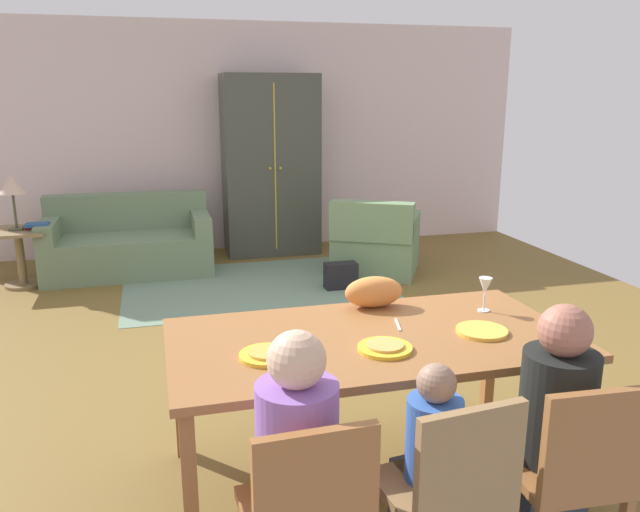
# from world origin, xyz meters

# --- Properties ---
(ground_plane) EXTENTS (7.10, 6.11, 0.02)m
(ground_plane) POSITION_xyz_m (0.00, 0.45, -0.01)
(ground_plane) COLOR brown
(back_wall) EXTENTS (7.10, 0.10, 2.70)m
(back_wall) POSITION_xyz_m (0.00, 3.56, 1.35)
(back_wall) COLOR beige
(back_wall) RESTS_ON ground_plane
(dining_table) EXTENTS (1.94, 1.00, 0.76)m
(dining_table) POSITION_xyz_m (-0.10, -1.53, 0.70)
(dining_table) COLOR #935D31
(dining_table) RESTS_ON ground_plane
(plate_near_man) EXTENTS (0.25, 0.25, 0.02)m
(plate_near_man) POSITION_xyz_m (-0.63, -1.65, 0.77)
(plate_near_man) COLOR yellow
(plate_near_man) RESTS_ON dining_table
(pizza_near_man) EXTENTS (0.17, 0.17, 0.01)m
(pizza_near_man) POSITION_xyz_m (-0.63, -1.65, 0.78)
(pizza_near_man) COLOR gold
(pizza_near_man) RESTS_ON plate_near_man
(plate_near_child) EXTENTS (0.25, 0.25, 0.02)m
(plate_near_child) POSITION_xyz_m (-0.10, -1.71, 0.77)
(plate_near_child) COLOR yellow
(plate_near_child) RESTS_ON dining_table
(pizza_near_child) EXTENTS (0.17, 0.17, 0.01)m
(pizza_near_child) POSITION_xyz_m (-0.10, -1.71, 0.78)
(pizza_near_child) COLOR #E4A24E
(pizza_near_child) RESTS_ON plate_near_child
(plate_near_woman) EXTENTS (0.25, 0.25, 0.02)m
(plate_near_woman) POSITION_xyz_m (0.43, -1.63, 0.77)
(plate_near_woman) COLOR yellow
(plate_near_woman) RESTS_ON dining_table
(wine_glass) EXTENTS (0.07, 0.07, 0.19)m
(wine_glass) POSITION_xyz_m (0.60, -1.35, 0.89)
(wine_glass) COLOR silver
(wine_glass) RESTS_ON dining_table
(fork) EXTENTS (0.05, 0.15, 0.01)m
(fork) POSITION_xyz_m (-0.39, -1.58, 0.76)
(fork) COLOR silver
(fork) RESTS_ON dining_table
(knife) EXTENTS (0.05, 0.17, 0.01)m
(knife) POSITION_xyz_m (0.07, -1.43, 0.76)
(knife) COLOR silver
(knife) RESTS_ON dining_table
(person_man) EXTENTS (0.30, 0.40, 1.11)m
(person_man) POSITION_xyz_m (-0.63, -2.21, 0.51)
(person_man) COLOR #3F3E4C
(person_man) RESTS_ON ground_plane
(dining_chair_child) EXTENTS (0.46, 0.46, 0.87)m
(dining_chair_child) POSITION_xyz_m (-0.09, -2.38, 0.49)
(dining_chair_child) COLOR olive
(dining_chair_child) RESTS_ON ground_plane
(person_child) EXTENTS (0.22, 0.30, 0.92)m
(person_child) POSITION_xyz_m (-0.10, -2.21, 0.43)
(person_child) COLOR #3E4146
(person_child) RESTS_ON ground_plane
(dining_chair_woman) EXTENTS (0.44, 0.44, 0.87)m
(dining_chair_woman) POSITION_xyz_m (0.43, -2.38, 0.49)
(dining_chair_woman) COLOR brown
(dining_chair_woman) RESTS_ON ground_plane
(person_woman) EXTENTS (0.30, 0.41, 1.11)m
(person_woman) POSITION_xyz_m (0.43, -2.21, 0.51)
(person_woman) COLOR #2E394A
(person_woman) RESTS_ON ground_plane
(cat) EXTENTS (0.33, 0.18, 0.17)m
(cat) POSITION_xyz_m (0.05, -1.13, 0.84)
(cat) COLOR orange
(cat) RESTS_ON dining_table
(area_rug) EXTENTS (2.60, 1.80, 0.01)m
(area_rug) POSITION_xyz_m (-0.13, 1.83, 0.00)
(area_rug) COLOR slate
(area_rug) RESTS_ON ground_plane
(couch) EXTENTS (1.72, 0.86, 0.82)m
(couch) POSITION_xyz_m (-1.37, 2.69, 0.30)
(couch) COLOR #667C5C
(couch) RESTS_ON ground_plane
(armchair) EXTENTS (1.16, 1.16, 0.82)m
(armchair) POSITION_xyz_m (1.19, 1.99, 0.32)
(armchair) COLOR #6B8960
(armchair) RESTS_ON ground_plane
(armoire) EXTENTS (1.10, 0.59, 2.10)m
(armoire) POSITION_xyz_m (0.28, 3.17, 1.05)
(armoire) COLOR #404238
(armoire) RESTS_ON ground_plane
(side_table) EXTENTS (0.56, 0.56, 0.58)m
(side_table) POSITION_xyz_m (-2.40, 2.43, 0.38)
(side_table) COLOR olive
(side_table) RESTS_ON ground_plane
(table_lamp) EXTENTS (0.26, 0.26, 0.54)m
(table_lamp) POSITION_xyz_m (-2.40, 2.43, 1.01)
(table_lamp) COLOR #43462E
(table_lamp) RESTS_ON side_table
(book_lower) EXTENTS (0.22, 0.16, 0.03)m
(book_lower) POSITION_xyz_m (-2.23, 2.47, 0.59)
(book_lower) COLOR #9B2E34
(book_lower) RESTS_ON side_table
(book_upper) EXTENTS (0.22, 0.16, 0.03)m
(book_upper) POSITION_xyz_m (-2.21, 2.42, 0.62)
(book_upper) COLOR #255189
(book_upper) RESTS_ON book_lower
(handbag) EXTENTS (0.32, 0.16, 0.26)m
(handbag) POSITION_xyz_m (0.67, 1.53, 0.13)
(handbag) COLOR black
(handbag) RESTS_ON ground_plane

